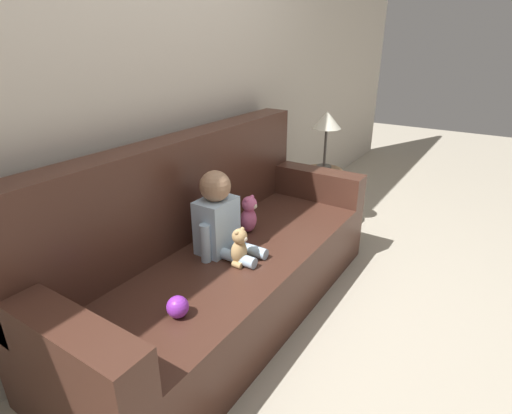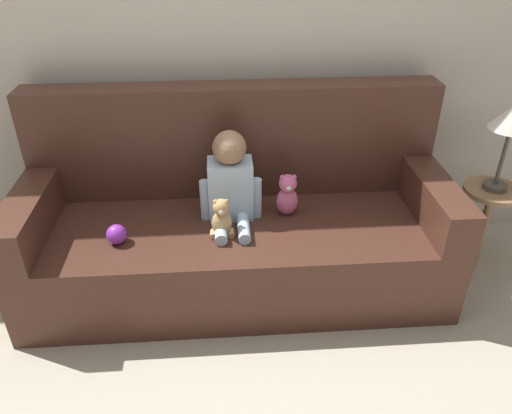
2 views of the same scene
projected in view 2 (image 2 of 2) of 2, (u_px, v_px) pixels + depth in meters
ground_plane at (238, 282)px, 2.72m from camera, size 12.00×12.00×0.00m
wall_back at (229, 13)px, 2.46m from camera, size 8.00×0.05×2.60m
couch at (236, 223)px, 2.61m from camera, size 2.11×0.81×0.99m
person_baby at (230, 182)px, 2.43m from camera, size 0.31×0.36×0.45m
teddy_bear_brown at (222, 219)px, 2.34m from camera, size 0.12×0.09×0.20m
plush_toy_side at (287, 195)px, 2.49m from camera, size 0.11×0.10×0.23m
toy_ball at (117, 234)px, 2.31m from camera, size 0.09×0.09×0.09m
side_table at (505, 148)px, 2.45m from camera, size 0.30×0.30×0.97m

